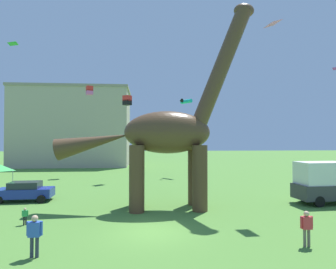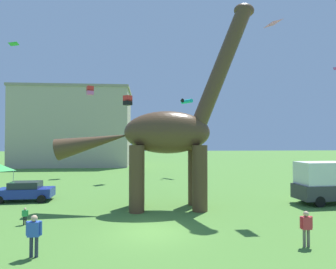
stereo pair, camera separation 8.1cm
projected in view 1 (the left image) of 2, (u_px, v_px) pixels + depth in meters
ground_plane at (152, 232)px, 15.08m from camera, size 240.00×240.00×0.00m
dinosaur_sculpture at (166, 132)px, 20.53m from camera, size 14.39×3.05×15.04m
parked_sedan_left at (25, 191)px, 22.78m from camera, size 4.30×2.04×1.55m
parked_box_truck at (330, 182)px, 21.95m from camera, size 5.72×2.45×3.20m
person_near_flyer at (25, 215)px, 16.37m from camera, size 0.36×0.16×0.97m
person_strolling_adult at (35, 232)px, 11.81m from camera, size 0.65×0.29×1.74m
person_vendor_side at (307, 225)px, 13.03m from camera, size 0.61×0.27×1.62m
kite_high_right at (13, 44)px, 35.95m from camera, size 1.24×1.52×0.23m
kite_apex at (89, 90)px, 40.36m from camera, size 1.13×1.13×1.23m
kite_far_left at (273, 24)px, 20.47m from camera, size 1.04×1.31×0.31m
kite_trailing at (185, 101)px, 40.15m from camera, size 2.01×1.92×0.57m
kite_far_right at (127, 100)px, 34.93m from camera, size 1.17×1.17×1.18m
kite_drifting at (336, 68)px, 31.31m from camera, size 0.86×0.87×0.20m
background_building_block at (74, 127)px, 55.31m from camera, size 21.38×11.02×14.93m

